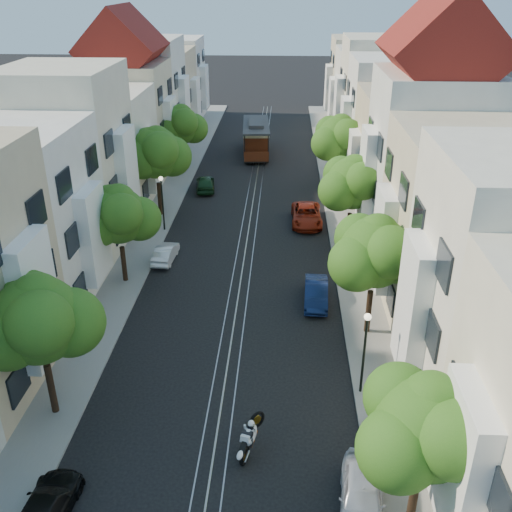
# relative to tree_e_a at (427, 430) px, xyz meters

# --- Properties ---
(ground) EXTENTS (200.00, 200.00, 0.00)m
(ground) POSITION_rel_tree_e_a_xyz_m (-7.26, 31.02, -4.40)
(ground) COLOR black
(ground) RESTS_ON ground
(sidewalk_east) EXTENTS (2.50, 80.00, 0.12)m
(sidewalk_east) POSITION_rel_tree_e_a_xyz_m (-0.01, 31.02, -4.34)
(sidewalk_east) COLOR gray
(sidewalk_east) RESTS_ON ground
(sidewalk_west) EXTENTS (2.50, 80.00, 0.12)m
(sidewalk_west) POSITION_rel_tree_e_a_xyz_m (-14.51, 31.02, -4.34)
(sidewalk_west) COLOR gray
(sidewalk_west) RESTS_ON ground
(rail_left) EXTENTS (0.06, 80.00, 0.02)m
(rail_left) POSITION_rel_tree_e_a_xyz_m (-7.81, 31.02, -4.39)
(rail_left) COLOR gray
(rail_left) RESTS_ON ground
(rail_slot) EXTENTS (0.06, 80.00, 0.02)m
(rail_slot) POSITION_rel_tree_e_a_xyz_m (-7.26, 31.02, -4.39)
(rail_slot) COLOR gray
(rail_slot) RESTS_ON ground
(rail_right) EXTENTS (0.06, 80.00, 0.02)m
(rail_right) POSITION_rel_tree_e_a_xyz_m (-6.71, 31.02, -4.39)
(rail_right) COLOR gray
(rail_right) RESTS_ON ground
(lane_line) EXTENTS (0.08, 80.00, 0.01)m
(lane_line) POSITION_rel_tree_e_a_xyz_m (-7.26, 31.02, -4.40)
(lane_line) COLOR tan
(lane_line) RESTS_ON ground
(townhouses_east) EXTENTS (7.75, 72.00, 12.00)m
(townhouses_east) POSITION_rel_tree_e_a_xyz_m (4.61, 30.94, 0.79)
(townhouses_east) COLOR beige
(townhouses_east) RESTS_ON ground
(townhouses_west) EXTENTS (7.75, 72.00, 11.76)m
(townhouses_west) POSITION_rel_tree_e_a_xyz_m (-19.13, 30.94, 0.68)
(townhouses_west) COLOR silver
(townhouses_west) RESTS_ON ground
(tree_e_a) EXTENTS (4.72, 3.87, 6.27)m
(tree_e_a) POSITION_rel_tree_e_a_xyz_m (0.00, 0.00, 0.00)
(tree_e_a) COLOR black
(tree_e_a) RESTS_ON ground
(tree_e_b) EXTENTS (4.93, 4.08, 6.68)m
(tree_e_b) POSITION_rel_tree_e_a_xyz_m (0.00, 12.00, 0.34)
(tree_e_b) COLOR black
(tree_e_b) RESTS_ON ground
(tree_e_c) EXTENTS (4.84, 3.99, 6.52)m
(tree_e_c) POSITION_rel_tree_e_a_xyz_m (0.00, 23.00, 0.20)
(tree_e_c) COLOR black
(tree_e_c) RESTS_ON ground
(tree_e_d) EXTENTS (5.01, 4.16, 6.85)m
(tree_e_d) POSITION_rel_tree_e_a_xyz_m (0.00, 34.00, 0.47)
(tree_e_d) COLOR black
(tree_e_d) RESTS_ON ground
(tree_w_a) EXTENTS (4.93, 4.08, 6.68)m
(tree_w_a) POSITION_rel_tree_e_a_xyz_m (-14.40, 5.00, 0.34)
(tree_w_a) COLOR black
(tree_w_a) RESTS_ON ground
(tree_w_b) EXTENTS (4.72, 3.87, 6.27)m
(tree_w_b) POSITION_rel_tree_e_a_xyz_m (-14.40, 17.00, 0.00)
(tree_w_b) COLOR black
(tree_w_b) RESTS_ON ground
(tree_w_c) EXTENTS (5.13, 4.28, 7.09)m
(tree_w_c) POSITION_rel_tree_e_a_xyz_m (-14.40, 28.00, 0.67)
(tree_w_c) COLOR black
(tree_w_c) RESTS_ON ground
(tree_w_d) EXTENTS (4.84, 3.99, 6.52)m
(tree_w_d) POSITION_rel_tree_e_a_xyz_m (-14.40, 39.00, 0.20)
(tree_w_d) COLOR black
(tree_w_d) RESTS_ON ground
(lamp_east) EXTENTS (0.32, 0.32, 4.16)m
(lamp_east) POSITION_rel_tree_e_a_xyz_m (-0.96, 7.02, -1.55)
(lamp_east) COLOR black
(lamp_east) RESTS_ON ground
(lamp_west) EXTENTS (0.32, 0.32, 4.16)m
(lamp_west) POSITION_rel_tree_e_a_xyz_m (-13.56, 25.02, -1.55)
(lamp_west) COLOR black
(lamp_west) RESTS_ON ground
(sportbike_rider) EXTENTS (1.00, 1.98, 1.50)m
(sportbike_rider) POSITION_rel_tree_e_a_xyz_m (-5.82, 3.14, -3.55)
(sportbike_rider) COLOR black
(sportbike_rider) RESTS_ON ground
(cable_car) EXTENTS (3.21, 8.78, 3.32)m
(cable_car) POSITION_rel_tree_e_a_xyz_m (-7.71, 45.95, -2.43)
(cable_car) COLOR black
(cable_car) RESTS_ON ground
(parked_car_e_near) EXTENTS (2.14, 4.20, 1.37)m
(parked_car_e_near) POSITION_rel_tree_e_a_xyz_m (-1.66, 0.62, -3.71)
(parked_car_e_near) COLOR silver
(parked_car_e_near) RESTS_ON ground
(parked_car_e_mid) EXTENTS (1.50, 3.89, 1.26)m
(parked_car_e_mid) POSITION_rel_tree_e_a_xyz_m (-2.65, 15.07, -3.77)
(parked_car_e_mid) COLOR #0D1B45
(parked_car_e_mid) RESTS_ON ground
(parked_car_e_far) EXTENTS (2.34, 4.95, 1.37)m
(parked_car_e_far) POSITION_rel_tree_e_a_xyz_m (-2.86, 27.01, -3.71)
(parked_car_e_far) COLOR maroon
(parked_car_e_far) RESTS_ON ground
(parked_car_w_near) EXTENTS (1.79, 4.07, 1.16)m
(parked_car_w_near) POSITION_rel_tree_e_a_xyz_m (-12.73, -0.46, -3.82)
(parked_car_w_near) COLOR black
(parked_car_w_near) RESTS_ON ground
(parked_car_w_mid) EXTENTS (1.36, 3.42, 1.11)m
(parked_car_w_mid) POSITION_rel_tree_e_a_xyz_m (-12.50, 20.09, -3.84)
(parked_car_w_mid) COLOR white
(parked_car_w_mid) RESTS_ON ground
(parked_car_w_far) EXTENTS (2.11, 4.16, 1.36)m
(parked_car_w_far) POSITION_rel_tree_e_a_xyz_m (-11.66, 34.22, -3.72)
(parked_car_w_far) COLOR #16371B
(parked_car_w_far) RESTS_ON ground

